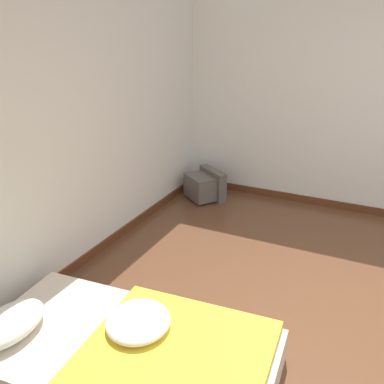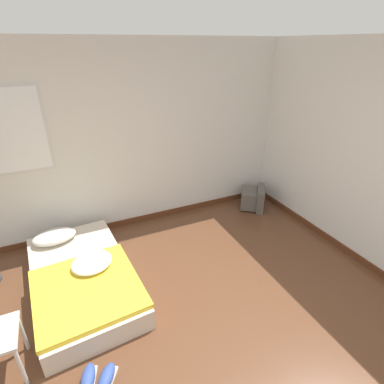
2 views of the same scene
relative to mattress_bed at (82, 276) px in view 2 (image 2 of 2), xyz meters
name	(u,v)px [view 2 (image 2 of 2)]	position (x,y,z in m)	size (l,w,h in m)	color
wall_back	(121,142)	(0.83, 1.13, 1.14)	(7.25, 0.08, 2.60)	silver
mattress_bed	(82,276)	(0.00, 0.00, 0.00)	(1.15, 1.95, 0.38)	beige
crt_tv	(254,198)	(2.85, 0.73, 0.02)	(0.56, 0.57, 0.36)	#56514C
sneaker_pair	(97,379)	(-0.03, -1.19, -0.10)	(0.35, 0.34, 0.10)	silver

